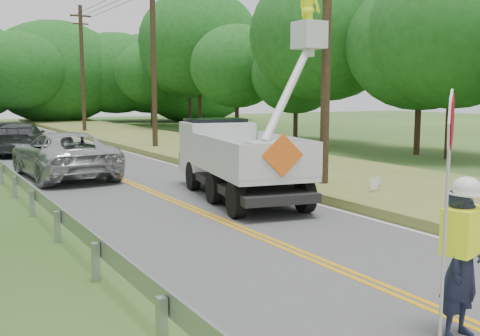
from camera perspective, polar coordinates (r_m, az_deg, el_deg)
ground at (r=9.19m, az=19.89°, el=-13.75°), size 140.00×140.00×0.00m
road at (r=20.76m, az=-11.25°, el=-1.51°), size 7.20×96.00×0.03m
guardrail at (r=20.64m, az=-22.72°, el=-0.49°), size 0.18×48.00×0.77m
utility_poles at (r=25.33m, az=-2.92°, el=12.20°), size 1.60×43.30×10.00m
tall_grass_verge at (r=23.99m, az=4.97°, el=0.18°), size 7.00×96.00×0.30m
treeline_right at (r=38.62m, az=4.84°, el=12.32°), size 11.47×55.02×12.10m
flagger at (r=7.97m, az=21.88°, el=-8.09°), size 1.20×0.65×3.32m
bucket_truck at (r=18.07m, az=-0.39°, el=2.14°), size 4.53×7.14×6.70m
suv_silver at (r=22.67m, az=-17.68°, el=1.34°), size 3.18×6.50×1.78m
suv_darkgrey at (r=32.04m, az=-21.56°, el=2.83°), size 3.92×6.17×1.66m
yard_sign at (r=17.43m, az=13.68°, el=-1.63°), size 0.49×0.15×0.73m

